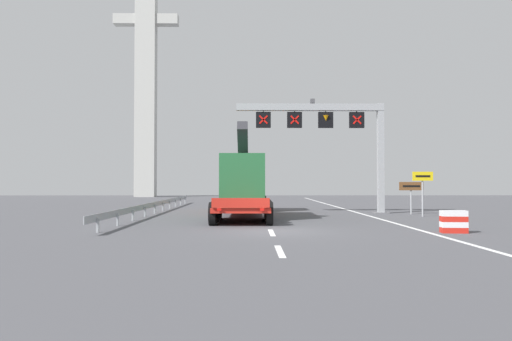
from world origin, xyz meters
TOP-DOWN VIEW (x-y plane):
  - ground at (0.00, 0.00)m, footprint 112.00×112.00m
  - lane_markings at (-0.15, 26.05)m, footprint 0.20×66.69m
  - edge_line_right at (6.20, 12.00)m, footprint 0.20×63.00m
  - overhead_lane_gantry at (4.30, 11.51)m, footprint 9.88×0.90m
  - heavy_haul_truck_red at (-1.38, 10.13)m, footprint 3.08×14.08m
  - exit_sign_yellow at (9.25, 8.55)m, footprint 1.22×0.15m
  - tourist_info_sign_brown at (9.28, 10.72)m, footprint 1.55×0.15m
  - crash_barrier_striped at (7.19, -0.78)m, footprint 1.04×0.60m
  - guardrail_left at (-7.24, 13.07)m, footprint 0.13×30.14m
  - bridge_pylon_distant at (-15.56, 48.51)m, footprint 9.00×2.00m

SIDE VIEW (x-z plane):
  - ground at x=0.00m, z-range 0.00..0.00m
  - edge_line_right at x=6.20m, z-range 0.00..0.01m
  - lane_markings at x=-0.15m, z-range 0.00..0.01m
  - crash_barrier_striped at x=7.19m, z-range 0.00..0.90m
  - guardrail_left at x=-7.24m, z-range 0.18..0.94m
  - tourist_info_sign_brown at x=9.28m, z-range 0.54..2.60m
  - exit_sign_yellow at x=9.25m, z-range 0.64..3.31m
  - heavy_haul_truck_red at x=-1.38m, z-range -0.66..4.64m
  - overhead_lane_gantry at x=4.30m, z-range 1.96..9.45m
  - bridge_pylon_distant at x=-15.56m, z-range 0.40..40.52m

